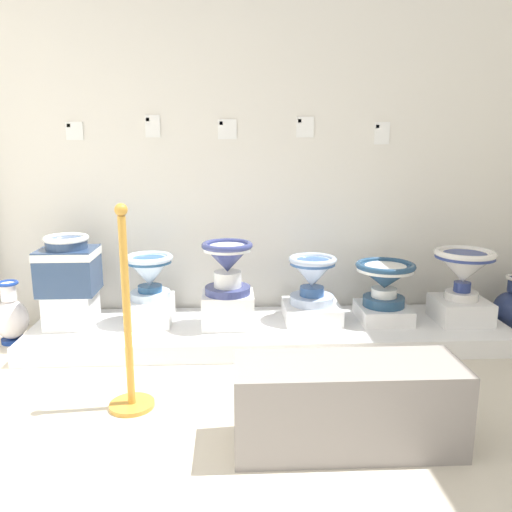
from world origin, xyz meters
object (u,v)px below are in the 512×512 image
at_px(antique_toilet_squat_floral, 464,266).
at_px(stanchion_post_near_left, 129,344).
at_px(plinth_block_pale_glazed, 311,311).
at_px(antique_toilet_pale_glazed, 312,276).
at_px(info_placard_fourth, 305,127).
at_px(info_placard_first, 74,131).
at_px(plinth_block_tall_cobalt, 383,313).
at_px(plinth_block_leftmost, 228,310).
at_px(plinth_block_squat_floral, 460,310).
at_px(plinth_block_central_ornate, 151,310).
at_px(info_placard_fifth, 382,133).
at_px(antique_toilet_central_ornate, 149,272).
at_px(antique_toilet_tall_cobalt, 385,278).
at_px(antique_toilet_rightmost, 68,264).
at_px(museum_bench, 347,404).
at_px(plinth_block_rightmost, 72,309).
at_px(info_placard_third, 227,129).
at_px(decorative_vase_companion, 11,317).
at_px(antique_toilet_leftmost, 227,262).
at_px(info_placard_second, 153,126).

height_order(antique_toilet_squat_floral, stanchion_post_near_left, stanchion_post_near_left).
bearing_deg(plinth_block_pale_glazed, antique_toilet_squat_floral, -4.30).
relative_size(antique_toilet_pale_glazed, info_placard_fourth, 2.35).
distance_m(plinth_block_pale_glazed, info_placard_first, 2.10).
bearing_deg(plinth_block_tall_cobalt, plinth_block_leftmost, -176.83).
bearing_deg(plinth_block_squat_floral, info_placard_first, 171.69).
xyz_separation_m(plinth_block_central_ornate, info_placard_fifth, (1.66, 0.32, 1.21)).
bearing_deg(antique_toilet_central_ornate, antique_toilet_tall_cobalt, -1.44).
xyz_separation_m(antique_toilet_central_ornate, antique_toilet_pale_glazed, (1.13, 0.00, -0.04)).
xyz_separation_m(antique_toilet_pale_glazed, antique_toilet_squat_floral, (1.04, -0.08, 0.07)).
relative_size(plinth_block_tall_cobalt, antique_toilet_tall_cobalt, 0.90).
distance_m(plinth_block_pale_glazed, plinth_block_squat_floral, 1.04).
height_order(antique_toilet_rightmost, antique_toilet_pale_glazed, antique_toilet_rightmost).
xyz_separation_m(plinth_block_tall_cobalt, info_placard_fourth, (-0.53, 0.36, 1.28)).
distance_m(antique_toilet_central_ornate, antique_toilet_pale_glazed, 1.13).
bearing_deg(plinth_block_pale_glazed, antique_toilet_central_ornate, -179.99).
height_order(stanchion_post_near_left, museum_bench, stanchion_post_near_left).
distance_m(plinth_block_leftmost, antique_toilet_pale_glazed, 0.63).
xyz_separation_m(plinth_block_rightmost, plinth_block_squat_floral, (2.70, -0.04, -0.04)).
xyz_separation_m(plinth_block_leftmost, info_placard_third, (0.01, 0.42, 1.21)).
bearing_deg(antique_toilet_squat_floral, decorative_vase_companion, 178.98).
relative_size(antique_toilet_rightmost, antique_toilet_central_ornate, 1.19).
distance_m(plinth_block_central_ornate, info_placard_first, 1.37).
xyz_separation_m(plinth_block_leftmost, antique_toilet_pale_glazed, (0.59, 0.10, 0.21)).
relative_size(plinth_block_leftmost, info_placard_fifth, 2.20).
bearing_deg(antique_toilet_pale_glazed, plinth_block_tall_cobalt, -4.70).
bearing_deg(decorative_vase_companion, info_placard_fourth, 9.36).
distance_m(antique_toilet_leftmost, antique_toilet_squat_floral, 1.63).
distance_m(plinth_block_central_ornate, antique_toilet_pale_glazed, 1.15).
distance_m(info_placard_fifth, museum_bench, 2.15).
height_order(info_placard_fifth, stanchion_post_near_left, info_placard_fifth).
xyz_separation_m(antique_toilet_squat_floral, info_placard_fourth, (-1.07, 0.39, 0.94)).
height_order(plinth_block_squat_floral, stanchion_post_near_left, stanchion_post_near_left).
distance_m(plinth_block_rightmost, antique_toilet_pale_glazed, 1.67).
xyz_separation_m(antique_toilet_central_ornate, antique_toilet_leftmost, (0.54, -0.10, 0.09)).
relative_size(antique_toilet_rightmost, museum_bench, 0.39).
relative_size(antique_toilet_tall_cobalt, decorative_vase_companion, 0.95).
bearing_deg(info_placard_fifth, plinth_block_rightmost, -170.75).
distance_m(plinth_block_squat_floral, museum_bench, 1.68).
distance_m(plinth_block_pale_glazed, antique_toilet_squat_floral, 1.10).
height_order(plinth_block_central_ornate, antique_toilet_leftmost, antique_toilet_leftmost).
bearing_deg(antique_toilet_rightmost, antique_toilet_leftmost, -3.24).
height_order(plinth_block_pale_glazed, antique_toilet_tall_cobalt, antique_toilet_tall_cobalt).
bearing_deg(info_placard_first, info_placard_fourth, 0.00).
relative_size(plinth_block_central_ornate, plinth_block_pale_glazed, 0.95).
xyz_separation_m(antique_toilet_rightmost, plinth_block_leftmost, (1.07, -0.06, -0.32)).
bearing_deg(plinth_block_central_ornate, antique_toilet_pale_glazed, 0.01).
xyz_separation_m(info_placard_second, museum_bench, (1.06, -1.68, -1.27)).
bearing_deg(info_placard_second, decorative_vase_companion, -160.75).
bearing_deg(antique_toilet_leftmost, antique_toilet_squat_floral, 0.83).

